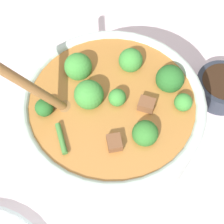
# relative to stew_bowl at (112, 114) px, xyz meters

# --- Properties ---
(ground_plane) EXTENTS (4.00, 4.00, 0.00)m
(ground_plane) POSITION_rel_stew_bowl_xyz_m (-0.00, -0.00, -0.06)
(ground_plane) COLOR silver
(stew_bowl) EXTENTS (0.26, 0.29, 0.26)m
(stew_bowl) POSITION_rel_stew_bowl_xyz_m (0.00, 0.00, 0.00)
(stew_bowl) COLOR #B2C6BC
(stew_bowl) RESTS_ON ground_plane
(condiment_bowl) EXTENTS (0.09, 0.09, 0.04)m
(condiment_bowl) POSITION_rel_stew_bowl_xyz_m (0.09, -0.18, -0.04)
(condiment_bowl) COLOR #232833
(condiment_bowl) RESTS_ON ground_plane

